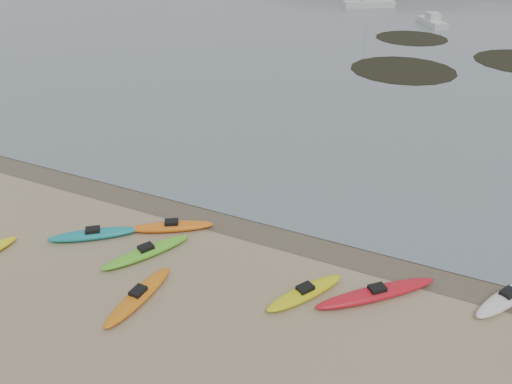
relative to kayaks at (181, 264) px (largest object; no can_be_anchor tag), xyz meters
The scene contains 4 objects.
ground 4.18m from the kayaks, 73.52° to the left, with size 600.00×600.00×0.00m, color tan.
wet_sand 3.89m from the kayaks, 72.27° to the left, with size 60.00×60.00×0.00m, color brown.
kayaks is the anchor object (origin of this frame).
kelp_mats 36.74m from the kayaks, 81.53° to the left, with size 19.01×20.46×0.04m.
Camera 1 is at (7.69, -16.20, 11.63)m, focal length 35.00 mm.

